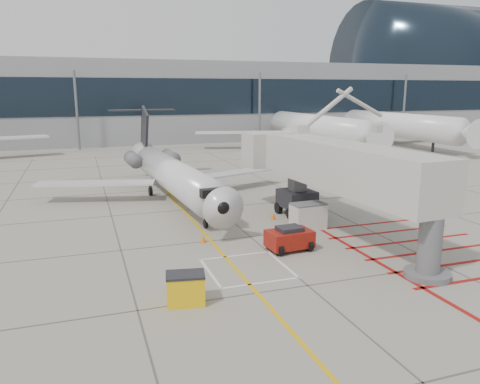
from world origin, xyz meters
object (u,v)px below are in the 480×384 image
object	(u,v)px
spill_bin	(186,288)
regional_jet	(179,161)
jet_bridge	(349,177)
pushback_tug	(289,238)

from	to	relation	value
spill_bin	regional_jet	bearing A→B (deg)	89.24
jet_bridge	spill_bin	world-z (taller)	jet_bridge
pushback_tug	spill_bin	bearing A→B (deg)	-150.48
pushback_tug	spill_bin	distance (m)	8.71
regional_jet	jet_bridge	xyz separation A→B (m)	(8.17, -11.59, 0.27)
pushback_tug	regional_jet	bearing A→B (deg)	102.66
jet_bridge	spill_bin	distance (m)	13.22
jet_bridge	regional_jet	bearing A→B (deg)	120.92
regional_jet	jet_bridge	distance (m)	14.18
jet_bridge	pushback_tug	world-z (taller)	jet_bridge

